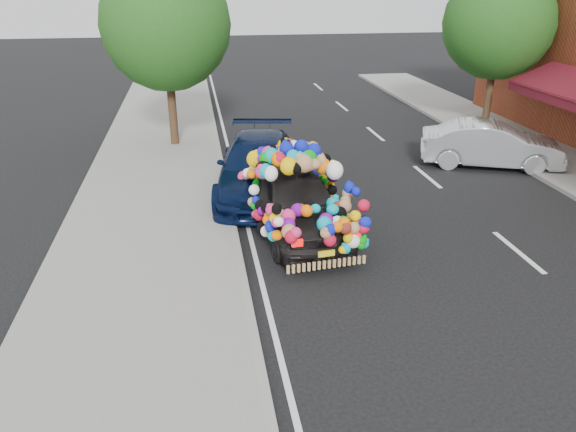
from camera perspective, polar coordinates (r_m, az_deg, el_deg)
name	(u,v)px	position (r m, az deg, el deg)	size (l,w,h in m)	color
ground	(356,265)	(11.63, 6.92, -4.95)	(100.00, 100.00, 0.00)	black
sidewalk	(141,280)	(11.26, -14.72, -6.26)	(4.00, 60.00, 0.12)	gray
kerb	(242,271)	(11.21, -4.73, -5.61)	(0.15, 60.00, 0.13)	gray
lane_markings	(518,252)	(13.05, 22.32, -3.36)	(6.00, 50.00, 0.01)	silver
tree_near_sidewalk	(166,25)	(19.38, -12.33, 18.41)	(4.20, 4.20, 6.13)	#332114
tree_far_b	(499,24)	(22.75, 20.62, 17.82)	(4.00, 4.00, 5.90)	#332114
plush_art_car	(294,187)	(12.65, 0.65, 2.99)	(2.60, 4.75, 2.13)	black
navy_sedan	(259,166)	(15.15, -2.98, 5.06)	(2.12, 5.20, 1.51)	black
silver_hatchback	(491,145)	(18.48, 19.95, 6.83)	(1.47, 4.21, 1.39)	silver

